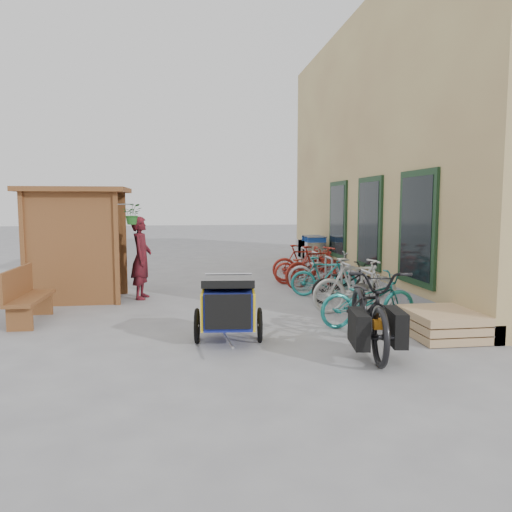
{
  "coord_description": "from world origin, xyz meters",
  "views": [
    {
      "loc": [
        -0.92,
        -8.49,
        2.06
      ],
      "look_at": [
        0.5,
        1.5,
        1.0
      ],
      "focal_mm": 35.0,
      "sensor_mm": 36.0,
      "label": 1
    }
  ],
  "objects": [
    {
      "name": "shopping_carts",
      "position": [
        3.0,
        6.85,
        0.63
      ],
      "size": [
        0.6,
        1.67,
        1.08
      ],
      "color": "silver",
      "rests_on": "ground"
    },
    {
      "name": "bike_1",
      "position": [
        2.26,
        0.48,
        0.53
      ],
      "size": [
        1.8,
        0.69,
        1.05
      ],
      "primitive_type": "imported",
      "rotation": [
        0.0,
        0.0,
        1.69
      ],
      "color": "beige",
      "rests_on": "ground"
    },
    {
      "name": "bike_2",
      "position": [
        2.38,
        1.52,
        0.41
      ],
      "size": [
        1.65,
        0.92,
        0.82
      ],
      "primitive_type": "imported",
      "rotation": [
        0.0,
        0.0,
        1.82
      ],
      "color": "black",
      "rests_on": "ground"
    },
    {
      "name": "bike_5",
      "position": [
        2.24,
        3.25,
        0.53
      ],
      "size": [
        1.82,
        1.0,
        1.05
      ],
      "primitive_type": "imported",
      "rotation": [
        0.0,
        0.0,
        1.88
      ],
      "color": "maroon",
      "rests_on": "ground"
    },
    {
      "name": "cargo_bike",
      "position": [
        1.62,
        -1.93,
        0.59
      ],
      "size": [
        1.14,
        2.38,
        1.2
      ],
      "rotation": [
        0.0,
        0.0,
        -0.16
      ],
      "color": "black",
      "rests_on": "ground"
    },
    {
      "name": "child_trailer",
      "position": [
        -0.3,
        -1.2,
        0.56
      ],
      "size": [
        1.05,
        1.72,
        1.0
      ],
      "rotation": [
        0.0,
        0.0,
        -0.1
      ],
      "color": "navy",
      "rests_on": "ground"
    },
    {
      "name": "ground",
      "position": [
        0.0,
        0.0,
        0.0
      ],
      "size": [
        80.0,
        80.0,
        0.0
      ],
      "primitive_type": "plane",
      "color": "gray"
    },
    {
      "name": "building",
      "position": [
        6.49,
        4.5,
        3.49
      ],
      "size": [
        6.07,
        13.0,
        7.0
      ],
      "color": "tan",
      "rests_on": "ground"
    },
    {
      "name": "bike_7",
      "position": [
        2.17,
        4.34,
        0.49
      ],
      "size": [
        1.67,
        0.61,
        0.98
      ],
      "primitive_type": "imported",
      "rotation": [
        0.0,
        0.0,
        1.48
      ],
      "color": "maroon",
      "rests_on": "ground"
    },
    {
      "name": "pallet_stack",
      "position": [
        3.0,
        -1.4,
        0.21
      ],
      "size": [
        1.0,
        1.2,
        0.4
      ],
      "color": "tan",
      "rests_on": "ground"
    },
    {
      "name": "person_kiosk",
      "position": [
        -1.87,
        2.48,
        0.89
      ],
      "size": [
        0.51,
        0.7,
        1.79
      ],
      "primitive_type": "imported",
      "rotation": [
        0.0,
        0.0,
        1.44
      ],
      "color": "maroon",
      "rests_on": "ground"
    },
    {
      "name": "kiosk",
      "position": [
        -3.28,
        2.47,
        1.55
      ],
      "size": [
        2.49,
        1.65,
        2.4
      ],
      "color": "brown",
      "rests_on": "ground"
    },
    {
      "name": "bike_4",
      "position": [
        2.36,
        2.91,
        0.46
      ],
      "size": [
        1.84,
        0.87,
        0.93
      ],
      "primitive_type": "imported",
      "rotation": [
        0.0,
        0.0,
        1.42
      ],
      "color": "#A6A7AB",
      "rests_on": "ground"
    },
    {
      "name": "bike_6",
      "position": [
        2.15,
        3.99,
        0.44
      ],
      "size": [
        1.72,
        0.72,
        0.88
      ],
      "primitive_type": "imported",
      "rotation": [
        0.0,
        0.0,
        1.66
      ],
      "color": "maroon",
      "rests_on": "ground"
    },
    {
      "name": "bike_3",
      "position": [
        2.12,
        2.14,
        0.45
      ],
      "size": [
        1.54,
        0.79,
        0.89
      ],
      "primitive_type": "imported",
      "rotation": [
        0.0,
        0.0,
        1.31
      ],
      "color": "#1F7D7A",
      "rests_on": "ground"
    },
    {
      "name": "bike_rack",
      "position": [
        2.3,
        2.4,
        0.52
      ],
      "size": [
        0.05,
        5.35,
        0.86
      ],
      "color": "#A5A8AD",
      "rests_on": "ground"
    },
    {
      "name": "bench",
      "position": [
        -3.68,
        0.5,
        0.49
      ],
      "size": [
        0.47,
        1.53,
        0.97
      ],
      "rotation": [
        0.0,
        0.0,
        -0.01
      ],
      "color": "brown",
      "rests_on": "ground"
    },
    {
      "name": "bike_0",
      "position": [
        2.11,
        -0.58,
        0.46
      ],
      "size": [
        1.81,
        0.86,
        0.92
      ],
      "primitive_type": "imported",
      "rotation": [
        0.0,
        0.0,
        1.72
      ],
      "color": "#1F7D7A",
      "rests_on": "ground"
    }
  ]
}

